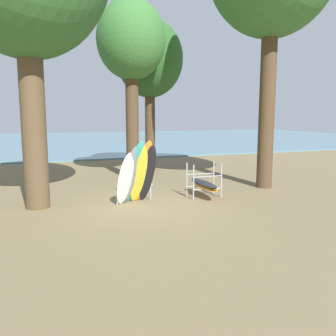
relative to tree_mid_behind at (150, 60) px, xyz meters
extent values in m
plane|color=brown|center=(-2.59, -7.44, -5.78)|extent=(80.00, 80.00, 0.00)
cube|color=slate|center=(-2.59, 23.12, -5.73)|extent=(80.00, 36.00, 0.10)
cylinder|color=brown|center=(-5.83, -6.39, -2.79)|extent=(0.76, 0.76, 5.99)
cylinder|color=#4C3823|center=(3.02, -6.12, -2.15)|extent=(0.63, 0.63, 7.26)
cylinder|color=#4C3823|center=(0.00, 0.00, -3.39)|extent=(0.54, 0.54, 4.77)
ellipsoid|color=#285623|center=(0.00, 0.00, 0.10)|extent=(3.49, 3.49, 4.01)
cylinder|color=#4C3823|center=(-1.59, -2.37, -3.12)|extent=(0.58, 0.58, 5.32)
ellipsoid|color=#387033|center=(-1.59, -2.37, 0.51)|extent=(3.08, 3.08, 3.54)
ellipsoid|color=white|center=(-3.12, -7.22, -4.87)|extent=(0.70, 0.87, 1.82)
ellipsoid|color=gray|center=(-2.95, -7.18, -4.77)|extent=(0.76, 1.03, 2.01)
ellipsoid|color=#38B2AD|center=(-2.79, -7.13, -4.69)|extent=(0.76, 1.21, 2.17)
ellipsoid|color=yellow|center=(-2.62, -7.08, -4.78)|extent=(0.65, 1.04, 1.99)
ellipsoid|color=orange|center=(-2.46, -7.04, -4.69)|extent=(0.72, 1.04, 2.17)
ellipsoid|color=black|center=(-2.30, -6.99, -4.77)|extent=(0.66, 0.98, 2.01)
cylinder|color=#9EA0A5|center=(-3.33, -6.90, -5.50)|extent=(0.04, 0.04, 0.55)
cylinder|color=#9EA0A5|center=(-2.08, -6.66, -5.50)|extent=(0.04, 0.04, 0.55)
cylinder|color=#9EA0A5|center=(-2.71, -6.78, -5.23)|extent=(1.42, 0.32, 0.04)
cylinder|color=#9EA0A5|center=(-0.65, -7.15, -5.15)|extent=(0.05, 0.05, 1.25)
cylinder|color=#9EA0A5|center=(0.45, -7.15, -5.15)|extent=(0.05, 0.05, 1.25)
cylinder|color=#9EA0A5|center=(-0.65, -6.55, -5.15)|extent=(0.05, 0.05, 1.25)
cylinder|color=#9EA0A5|center=(0.45, -6.55, -5.15)|extent=(0.05, 0.05, 1.25)
cylinder|color=#9EA0A5|center=(-0.10, -7.15, -5.43)|extent=(1.10, 0.04, 0.04)
cylinder|color=#9EA0A5|center=(-0.10, -7.15, -4.98)|extent=(1.10, 0.04, 0.04)
cylinder|color=#9EA0A5|center=(-0.10, -6.55, -5.43)|extent=(1.10, 0.04, 0.04)
cylinder|color=#9EA0A5|center=(-0.10, -6.55, -4.98)|extent=(1.10, 0.04, 0.04)
ellipsoid|color=orange|center=(-0.07, -6.85, -5.38)|extent=(0.64, 2.13, 0.06)
ellipsoid|color=yellow|center=(-0.10, -6.85, -5.32)|extent=(0.54, 2.11, 0.06)
ellipsoid|color=black|center=(-0.11, -6.85, -5.26)|extent=(0.61, 2.12, 0.06)
camera|label=1|loc=(-5.78, -18.52, -2.78)|focal=38.48mm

